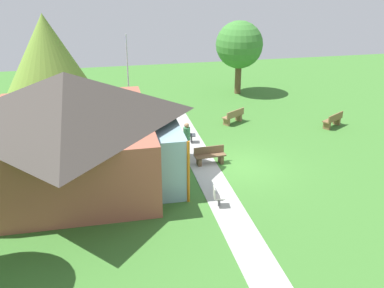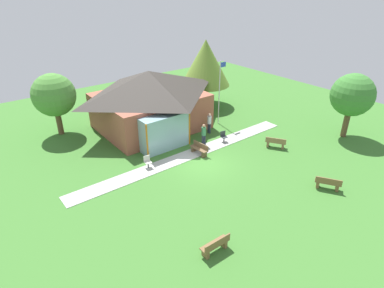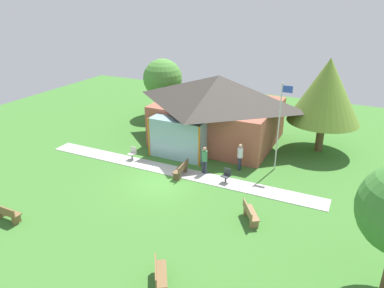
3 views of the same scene
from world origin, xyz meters
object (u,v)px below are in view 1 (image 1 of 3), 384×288
bench_front_right (333,120)px  tree_far_east (239,45)px  pavilion (73,125)px  tree_behind_pavilion_right (47,54)px  patio_chair_lawn_spare (190,135)px  visitor_on_path (187,137)px  patio_chair_west (218,197)px  bench_mid_right (233,117)px  visitor_near_flagpole (154,126)px  flagpole (128,80)px  bench_rear_near_path (210,156)px

bench_front_right → tree_far_east: 8.97m
pavilion → tree_behind_pavilion_right: size_ratio=1.44×
bench_front_right → tree_behind_pavilion_right: (3.48, 15.75, 3.84)m
patio_chair_lawn_spare → visitor_on_path: (-1.61, 0.50, 0.61)m
bench_front_right → visitor_on_path: size_ratio=0.87×
bench_front_right → patio_chair_west: (-7.28, 8.83, 0.01)m
tree_far_east → patio_chair_west: bearing=160.0°
bench_front_right → patio_chair_west: 11.44m
bench_mid_right → visitor_on_path: size_ratio=0.86×
patio_chair_lawn_spare → pavilion: bearing=-51.7°
visitor_on_path → patio_chair_west: bearing=-172.0°
patio_chair_lawn_spare → visitor_on_path: visitor_on_path is taller
bench_front_right → visitor_near_flagpole: visitor_near_flagpole is taller
pavilion → patio_chair_lawn_spare: 6.81m
flagpole → patio_chair_west: bearing=-163.0°
bench_rear_near_path → patio_chair_lawn_spare: bearing=-86.5°
visitor_near_flagpole → tree_far_east: bearing=52.5°
tree_behind_pavilion_right → flagpole: bearing=-114.8°
flagpole → bench_mid_right: (0.29, -6.07, -2.62)m
bench_mid_right → patio_chair_lawn_spare: bearing=-175.3°
patio_chair_west → visitor_on_path: (5.06, 0.23, 0.61)m
tree_behind_pavilion_right → patio_chair_west: bearing=-147.2°
visitor_near_flagpole → pavilion: bearing=-137.1°
bench_mid_right → bench_rear_near_path: (-5.15, 2.72, 0.00)m
bench_rear_near_path → tree_behind_pavilion_right: size_ratio=0.24×
bench_front_right → tree_far_east: size_ratio=0.29×
bench_rear_near_path → bench_mid_right: bearing=-122.5°
flagpole → patio_chair_west: flagpole is taller
patio_chair_lawn_spare → tree_far_east: tree_far_east is taller
bench_front_right → bench_mid_right: bearing=130.0°
visitor_near_flagpole → tree_behind_pavilion_right: bearing=146.7°
bench_front_right → bench_rear_near_path: bearing=170.6°
flagpole → bench_mid_right: flagpole is taller
bench_mid_right → visitor_near_flagpole: bearing=171.2°
patio_chair_west → tree_far_east: (15.01, -5.47, 3.04)m
flagpole → bench_front_right: size_ratio=3.63×
pavilion → bench_rear_near_path: 6.49m
bench_front_right → tree_far_east: bearing=81.8°
bench_rear_near_path → visitor_on_path: bearing=-56.4°
bench_rear_near_path → patio_chair_west: 3.99m
flagpole → patio_chair_west: 9.56m
bench_front_right → patio_chair_lawn_spare: size_ratio=1.75×
flagpole → visitor_on_path: (-3.74, -2.46, -2.00)m
pavilion → flagpole: bearing=-28.5°
patio_chair_lawn_spare → visitor_on_path: 1.79m
bench_front_right → patio_chair_lawn_spare: (-0.61, 8.56, 0.01)m
pavilion → visitor_near_flagpole: 5.18m
bench_mid_right → patio_chair_lawn_spare: size_ratio=1.74×
pavilion → patio_chair_west: size_ratio=10.67×
tree_far_east → visitor_on_path: bearing=150.2°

